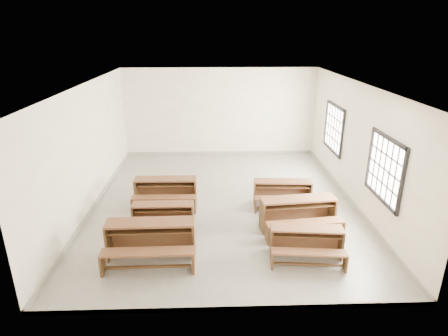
{
  "coord_description": "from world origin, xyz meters",
  "views": [
    {
      "loc": [
        -0.31,
        -9.31,
        4.47
      ],
      "look_at": [
        0.0,
        0.0,
        1.0
      ],
      "focal_mm": 30.0,
      "sensor_mm": 36.0,
      "label": 1
    }
  ],
  "objects_px": {
    "desk_set_0": "(151,238)",
    "desk_set_4": "(299,212)",
    "desk_set_2": "(166,190)",
    "desk_set_3": "(306,241)",
    "desk_set_5": "(283,191)",
    "desk_set_1": "(163,215)"
  },
  "relations": [
    {
      "from": "desk_set_0",
      "to": "desk_set_5",
      "type": "bearing_deg",
      "value": 36.32
    },
    {
      "from": "desk_set_0",
      "to": "desk_set_2",
      "type": "xyz_separation_m",
      "value": [
        0.02,
        2.52,
        -0.04
      ]
    },
    {
      "from": "desk_set_2",
      "to": "desk_set_0",
      "type": "bearing_deg",
      "value": -90.01
    },
    {
      "from": "desk_set_1",
      "to": "desk_set_2",
      "type": "height_order",
      "value": "desk_set_2"
    },
    {
      "from": "desk_set_4",
      "to": "desk_set_5",
      "type": "xyz_separation_m",
      "value": [
        -0.13,
        1.33,
        -0.06
      ]
    },
    {
      "from": "desk_set_4",
      "to": "desk_set_0",
      "type": "bearing_deg",
      "value": -168.27
    },
    {
      "from": "desk_set_1",
      "to": "desk_set_4",
      "type": "xyz_separation_m",
      "value": [
        3.18,
        -0.12,
        0.09
      ]
    },
    {
      "from": "desk_set_0",
      "to": "desk_set_3",
      "type": "relative_size",
      "value": 1.17
    },
    {
      "from": "desk_set_2",
      "to": "desk_set_3",
      "type": "relative_size",
      "value": 1.07
    },
    {
      "from": "desk_set_3",
      "to": "desk_set_0",
      "type": "bearing_deg",
      "value": -175.65
    },
    {
      "from": "desk_set_0",
      "to": "desk_set_4",
      "type": "xyz_separation_m",
      "value": [
        3.28,
        1.06,
        -0.01
      ]
    },
    {
      "from": "desk_set_0",
      "to": "desk_set_3",
      "type": "xyz_separation_m",
      "value": [
        3.19,
        -0.08,
        -0.09
      ]
    },
    {
      "from": "desk_set_1",
      "to": "desk_set_4",
      "type": "height_order",
      "value": "desk_set_4"
    },
    {
      "from": "desk_set_1",
      "to": "desk_set_4",
      "type": "distance_m",
      "value": 3.18
    },
    {
      "from": "desk_set_0",
      "to": "desk_set_4",
      "type": "height_order",
      "value": "desk_set_0"
    },
    {
      "from": "desk_set_0",
      "to": "desk_set_3",
      "type": "height_order",
      "value": "desk_set_0"
    },
    {
      "from": "desk_set_2",
      "to": "desk_set_5",
      "type": "xyz_separation_m",
      "value": [
        3.13,
        -0.14,
        -0.03
      ]
    },
    {
      "from": "desk_set_2",
      "to": "desk_set_4",
      "type": "distance_m",
      "value": 3.57
    },
    {
      "from": "desk_set_1",
      "to": "desk_set_5",
      "type": "bearing_deg",
      "value": 21.41
    },
    {
      "from": "desk_set_4",
      "to": "desk_set_2",
      "type": "bearing_deg",
      "value": 149.68
    },
    {
      "from": "desk_set_0",
      "to": "desk_set_1",
      "type": "relative_size",
      "value": 1.27
    },
    {
      "from": "desk_set_0",
      "to": "desk_set_4",
      "type": "bearing_deg",
      "value": 17.09
    }
  ]
}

